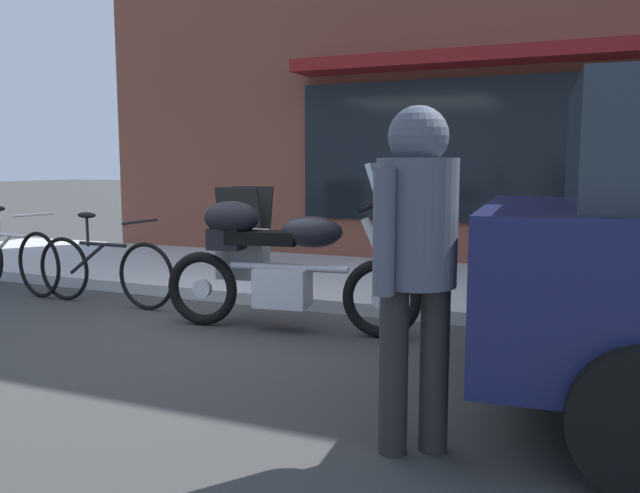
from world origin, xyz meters
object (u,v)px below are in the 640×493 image
touring_motorcycle (275,258)px  parked_bicycle (103,269)px  sandwich_board_sign (245,229)px  second_bicycle_by_cafe (10,258)px  pedestrian_walking (416,240)px

touring_motorcycle → parked_bicycle: touring_motorcycle is taller
sandwich_board_sign → second_bicycle_by_cafe: bearing=-142.3°
sandwich_board_sign → parked_bicycle: bearing=-111.5°
pedestrian_walking → second_bicycle_by_cafe: size_ratio=0.99×
parked_bicycle → sandwich_board_sign: 1.81m
pedestrian_walking → sandwich_board_sign: pedestrian_walking is taller
parked_bicycle → second_bicycle_by_cafe: 1.37m
second_bicycle_by_cafe → pedestrian_walking: bearing=-22.8°
touring_motorcycle → pedestrian_walking: pedestrian_walking is taller
parked_bicycle → pedestrian_walking: 4.26m
parked_bicycle → touring_motorcycle: bearing=-5.2°
pedestrian_walking → second_bicycle_by_cafe: pedestrian_walking is taller
sandwich_board_sign → second_bicycle_by_cafe: size_ratio=0.59×
parked_bicycle → pedestrian_walking: size_ratio=1.03×
second_bicycle_by_cafe → sandwich_board_sign: bearing=37.7°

